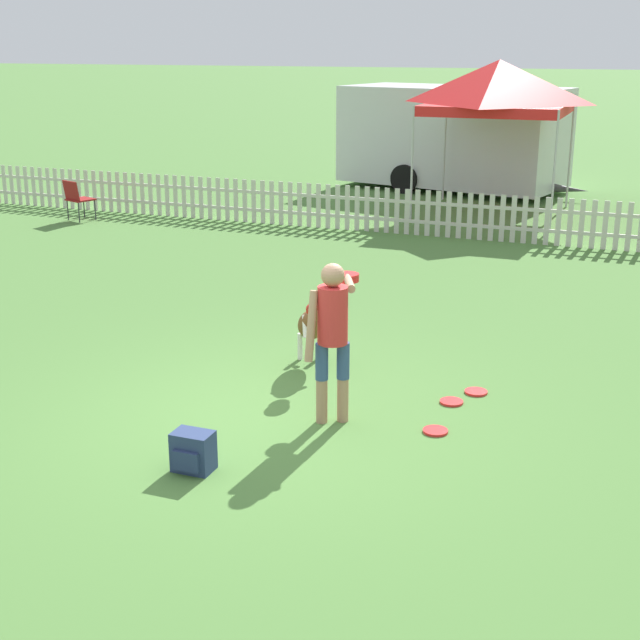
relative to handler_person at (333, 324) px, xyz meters
name	(u,v)px	position (x,y,z in m)	size (l,w,h in m)	color
ground_plane	(267,417)	(-0.60, -0.18, -0.96)	(240.00, 240.00, 0.00)	#4C7A38
handler_person	(333,324)	(0.00, 0.00, 0.00)	(0.41, 1.04, 1.54)	tan
leaping_dog	(313,324)	(-0.70, 1.26, -0.45)	(0.62, 0.96, 0.88)	brown
frisbee_near_handler	(451,402)	(0.96, 0.81, -0.95)	(0.23, 0.23, 0.02)	red
frisbee_near_dog	(435,431)	(0.98, 0.07, -0.95)	(0.23, 0.23, 0.02)	red
frisbee_midfield	(476,392)	(1.14, 1.16, -0.95)	(0.23, 0.23, 0.02)	red
backpack_on_grass	(193,452)	(-0.73, -1.40, -0.79)	(0.33, 0.27, 0.34)	navy
picket_fence	(464,216)	(-0.60, 8.52, -0.53)	(27.44, 0.04, 0.85)	beige
folding_chair_center	(77,197)	(-8.20, 7.43, -0.47)	(0.59, 0.60, 0.81)	#333338
canopy_tent_secondary	(499,87)	(-0.59, 11.18, 1.62)	(2.79, 2.79, 3.11)	#B2B2B2
equipment_trailer	(453,136)	(-2.13, 14.07, 0.32)	(6.10, 3.44, 2.43)	silver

